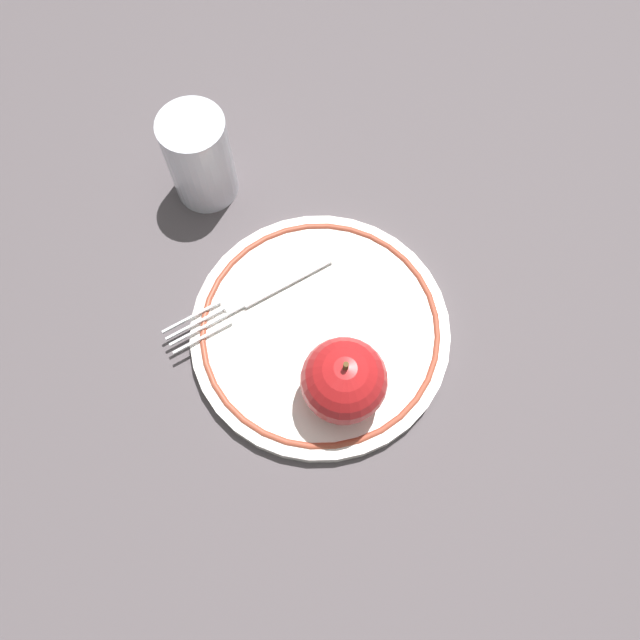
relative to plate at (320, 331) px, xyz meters
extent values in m
plane|color=#524A4E|center=(-0.01, 0.01, -0.01)|extent=(2.00, 2.00, 0.00)
cylinder|color=white|center=(0.00, 0.00, 0.00)|extent=(0.25, 0.25, 0.02)
torus|color=#A54630|center=(0.00, 0.00, 0.01)|extent=(0.23, 0.23, 0.01)
sphere|color=red|center=(0.01, -0.06, 0.05)|extent=(0.08, 0.08, 0.08)
cylinder|color=brown|center=(0.01, -0.06, 0.09)|extent=(0.00, 0.00, 0.01)
cube|color=silver|center=(-0.03, 0.05, 0.01)|extent=(0.09, 0.05, 0.00)
cube|color=silver|center=(-0.08, 0.03, 0.01)|extent=(0.02, 0.01, 0.00)
cube|color=silver|center=(-0.12, 0.02, 0.01)|extent=(0.06, 0.03, 0.00)
cube|color=silver|center=(-0.12, 0.02, 0.01)|extent=(0.06, 0.03, 0.00)
cube|color=silver|center=(-0.11, 0.01, 0.01)|extent=(0.06, 0.03, 0.00)
cube|color=silver|center=(-0.11, 0.00, 0.01)|extent=(0.06, 0.03, 0.00)
cylinder|color=silver|center=(-0.10, 0.18, 0.04)|extent=(0.07, 0.07, 0.10)
camera|label=1|loc=(-0.02, -0.21, 0.56)|focal=35.00mm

